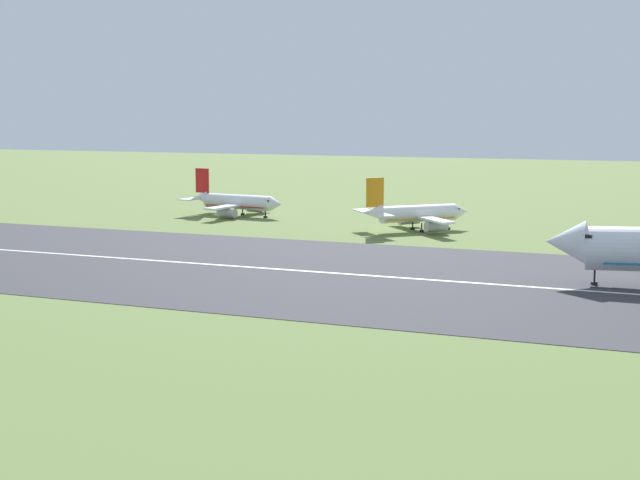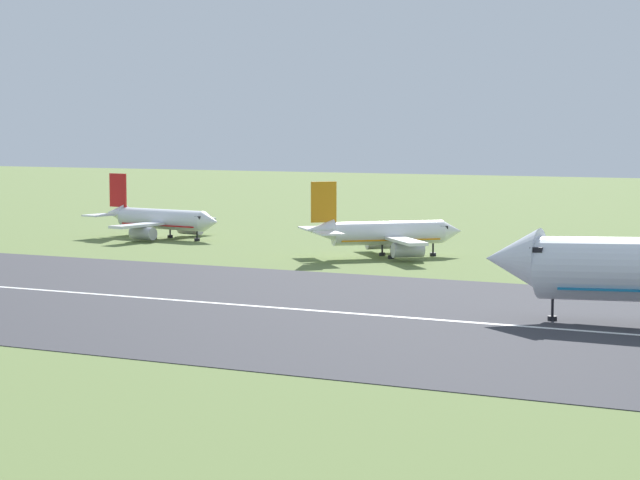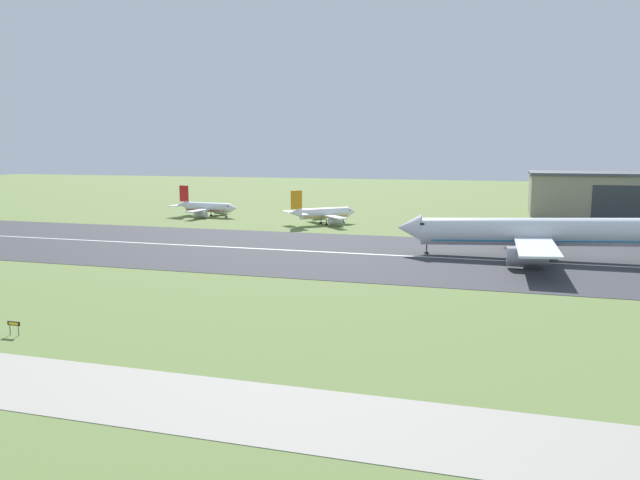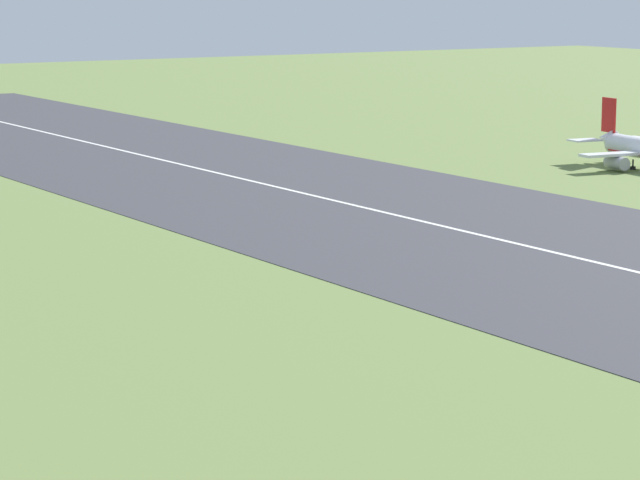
{
  "view_description": "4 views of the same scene",
  "coord_description": "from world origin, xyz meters",
  "px_view_note": "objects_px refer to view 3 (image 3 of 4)",
  "views": [
    {
      "loc": [
        29.38,
        -9.87,
        21.76
      ],
      "look_at": [
        -0.02,
        64.65,
        10.24
      ],
      "focal_mm": 50.0,
      "sensor_mm": 36.0,
      "label": 1
    },
    {
      "loc": [
        52.28,
        -0.81,
        17.3
      ],
      "look_at": [
        15.46,
        71.63,
        9.82
      ],
      "focal_mm": 70.0,
      "sensor_mm": 36.0,
      "label": 2
    },
    {
      "loc": [
        36.4,
        -23.7,
        21.97
      ],
      "look_at": [
        7.17,
        74.39,
        6.81
      ],
      "focal_mm": 35.0,
      "sensor_mm": 36.0,
      "label": 3
    },
    {
      "loc": [
        108.28,
        1.14,
        28.22
      ],
      "look_at": [
        8.57,
        62.42,
        7.67
      ],
      "focal_mm": 85.0,
      "sensor_mm": 36.0,
      "label": 4
    }
  ],
  "objects_px": {
    "airplane_parked_west": "(207,208)",
    "runway_sign": "(14,325)",
    "airplane_landing": "(539,233)",
    "airplane_parked_centre": "(323,214)"
  },
  "relations": [
    {
      "from": "airplane_landing",
      "to": "airplane_parked_west",
      "type": "relative_size",
      "value": 2.55
    },
    {
      "from": "airplane_landing",
      "to": "airplane_parked_west",
      "type": "xyz_separation_m",
      "value": [
        -98.73,
        51.01,
        -2.29
      ]
    },
    {
      "from": "airplane_parked_west",
      "to": "runway_sign",
      "type": "relative_size",
      "value": 13.02
    },
    {
      "from": "runway_sign",
      "to": "airplane_parked_centre",
      "type": "bearing_deg",
      "value": 87.59
    },
    {
      "from": "airplane_landing",
      "to": "airplane_parked_centre",
      "type": "relative_size",
      "value": 2.73
    },
    {
      "from": "airplane_parked_west",
      "to": "runway_sign",
      "type": "bearing_deg",
      "value": -73.33
    },
    {
      "from": "airplane_parked_centre",
      "to": "airplane_landing",
      "type": "bearing_deg",
      "value": -36.16
    },
    {
      "from": "airplane_landing",
      "to": "airplane_parked_centre",
      "type": "bearing_deg",
      "value": 143.84
    },
    {
      "from": "airplane_parked_west",
      "to": "airplane_parked_centre",
      "type": "height_order",
      "value": "airplane_parked_centre"
    },
    {
      "from": "runway_sign",
      "to": "airplane_parked_west",
      "type": "bearing_deg",
      "value": 106.67
    }
  ]
}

